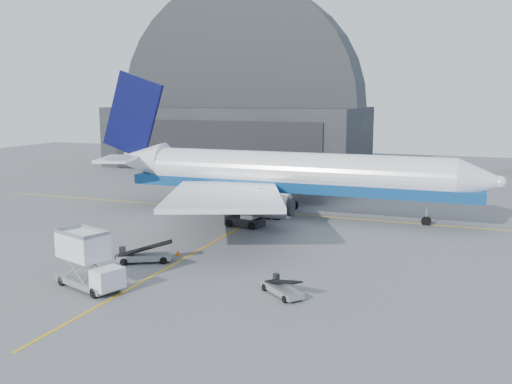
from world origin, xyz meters
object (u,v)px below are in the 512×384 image
at_px(airliner, 281,174).
at_px(pushback_tug, 246,220).
at_px(catering_truck, 87,261).
at_px(belt_loader_a, 143,256).
at_px(belt_loader_b, 282,288).

bearing_deg(airliner, pushback_tug, -100.19).
relative_size(airliner, catering_truck, 7.92).
bearing_deg(airliner, catering_truck, -98.68).
height_order(catering_truck, belt_loader_a, catering_truck).
bearing_deg(belt_loader_b, pushback_tug, 158.42).
height_order(airliner, belt_loader_a, airliner).
distance_m(pushback_tug, belt_loader_a, 16.28).
bearing_deg(belt_loader_a, catering_truck, -119.76).
height_order(pushback_tug, belt_loader_b, pushback_tug).
height_order(airliner, catering_truck, airliner).
relative_size(airliner, belt_loader_b, 13.08).
xyz_separation_m(airliner, pushback_tug, (-1.39, -7.72, -4.24)).
xyz_separation_m(catering_truck, belt_loader_a, (0.21, 7.27, -1.50)).
height_order(airliner, belt_loader_b, airliner).
bearing_deg(airliner, belt_loader_a, -100.80).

